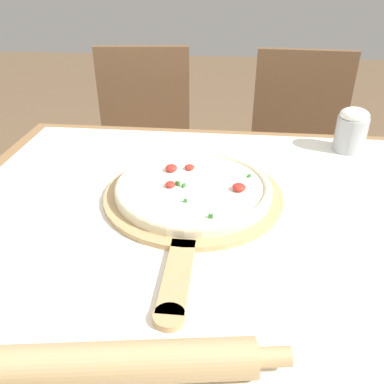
% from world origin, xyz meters
% --- Properties ---
extents(dining_table, '(1.11, 0.99, 0.72)m').
position_xyz_m(dining_table, '(0.00, 0.00, 0.62)').
color(dining_table, olive).
rests_on(dining_table, ground_plane).
extents(towel_cloth, '(1.03, 0.91, 0.00)m').
position_xyz_m(towel_cloth, '(0.00, 0.00, 0.73)').
color(towel_cloth, white).
rests_on(towel_cloth, dining_table).
extents(pizza_peel, '(0.40, 0.58, 0.01)m').
position_xyz_m(pizza_peel, '(-0.01, 0.06, 0.73)').
color(pizza_peel, tan).
rests_on(pizza_peel, towel_cloth).
extents(pizza, '(0.35, 0.35, 0.03)m').
position_xyz_m(pizza, '(-0.01, 0.07, 0.75)').
color(pizza, beige).
rests_on(pizza, pizza_peel).
extents(rolling_pin, '(0.45, 0.11, 0.05)m').
position_xyz_m(rolling_pin, '(-0.06, -0.38, 0.76)').
color(rolling_pin, tan).
rests_on(rolling_pin, towel_cloth).
extents(chair_left, '(0.44, 0.44, 0.89)m').
position_xyz_m(chair_left, '(-0.29, 0.85, 0.51)').
color(chair_left, brown).
rests_on(chair_left, ground_plane).
extents(chair_right, '(0.42, 0.42, 0.89)m').
position_xyz_m(chair_right, '(0.34, 0.85, 0.51)').
color(chair_right, brown).
rests_on(chair_right, ground_plane).
extents(flour_cup, '(0.08, 0.08, 0.12)m').
position_xyz_m(flour_cup, '(0.40, 0.37, 0.79)').
color(flour_cup, '#B2B7BC').
rests_on(flour_cup, towel_cloth).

